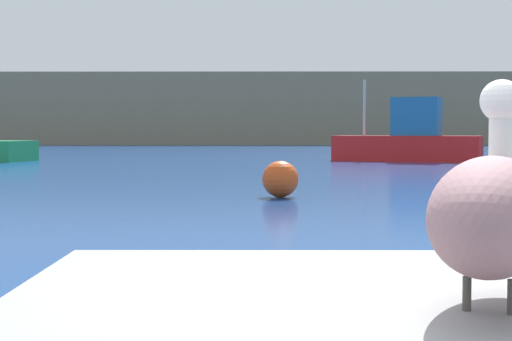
% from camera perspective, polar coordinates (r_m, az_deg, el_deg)
% --- Properties ---
extents(hillside_backdrop, '(140.00, 11.16, 7.16)m').
position_cam_1_polar(hillside_backdrop, '(81.18, 0.61, 4.49)').
color(hillside_backdrop, '#7F755B').
rests_on(hillside_backdrop, ground).
extents(pelican, '(0.74, 1.28, 0.80)m').
position_cam_1_polar(pelican, '(2.75, 17.02, -2.85)').
color(pelican, gray).
rests_on(pelican, pier_dock).
extents(fishing_boat_red, '(6.69, 4.10, 3.70)m').
position_cam_1_polar(fishing_boat_red, '(35.26, 11.23, 2.27)').
color(fishing_boat_red, red).
rests_on(fishing_boat_red, ground).
extents(mooring_buoy, '(0.75, 0.75, 0.75)m').
position_cam_1_polar(mooring_buoy, '(15.84, 1.81, -0.64)').
color(mooring_buoy, '#E54C19').
rests_on(mooring_buoy, ground).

